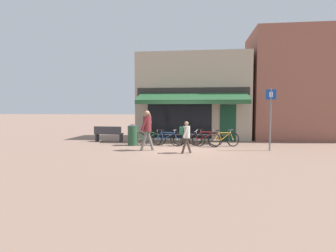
{
  "coord_description": "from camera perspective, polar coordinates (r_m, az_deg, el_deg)",
  "views": [
    {
      "loc": [
        0.91,
        -12.05,
        1.83
      ],
      "look_at": [
        -0.48,
        0.0,
        1.05
      ],
      "focal_mm": 28.0,
      "sensor_mm": 36.0,
      "label": 1
    }
  ],
  "objects": [
    {
      "name": "bicycle_green",
      "position": [
        13.29,
        -4.11,
        -2.67
      ],
      "size": [
        1.68,
        0.54,
        0.81
      ],
      "rotation": [
        -0.02,
        0.0,
        0.2
      ],
      "color": "black",
      "rests_on": "ground_plane"
    },
    {
      "name": "neighbour_building",
      "position": [
        18.52,
        28.05,
        7.71
      ],
      "size": [
        6.92,
        4.0,
        6.55
      ],
      "color": "#8E5647",
      "rests_on": "ground_plane"
    },
    {
      "name": "ground_plane",
      "position": [
        12.22,
        2.26,
        -4.94
      ],
      "size": [
        160.0,
        160.0,
        0.0
      ],
      "primitive_type": "plane",
      "color": "#846656"
    },
    {
      "name": "bicycle_red",
      "position": [
        13.21,
        8.11,
        -2.66
      ],
      "size": [
        1.74,
        0.52,
        0.88
      ],
      "rotation": [
        -0.15,
        0.0,
        -0.13
      ],
      "color": "black",
      "rests_on": "ground_plane"
    },
    {
      "name": "pedestrian_adult",
      "position": [
        11.57,
        -4.57,
        0.01
      ],
      "size": [
        0.61,
        0.63,
        1.79
      ],
      "rotation": [
        0.0,
        0.0,
        0.0
      ],
      "color": "slate",
      "rests_on": "ground_plane"
    },
    {
      "name": "bike_rack_rail",
      "position": [
        13.23,
        4.19,
        -2.17
      ],
      "size": [
        4.27,
        0.04,
        0.57
      ],
      "color": "#47494F",
      "rests_on": "ground_plane"
    },
    {
      "name": "park_bench",
      "position": [
        15.08,
        -12.83,
        -1.62
      ],
      "size": [
        1.63,
        0.55,
        0.87
      ],
      "rotation": [
        0.0,
        0.0,
        -0.07
      ],
      "color": "#38383D",
      "rests_on": "ground_plane"
    },
    {
      "name": "bicycle_black",
      "position": [
        13.06,
        4.54,
        -2.81
      ],
      "size": [
        1.64,
        0.67,
        0.83
      ],
      "rotation": [
        0.14,
        0.0,
        -0.24
      ],
      "color": "black",
      "rests_on": "ground_plane"
    },
    {
      "name": "parking_sign",
      "position": [
        12.32,
        21.42,
        2.67
      ],
      "size": [
        0.44,
        0.07,
        2.75
      ],
      "color": "slate",
      "rests_on": "ground_plane"
    },
    {
      "name": "bicycle_orange",
      "position": [
        13.03,
        12.0,
        -2.82
      ],
      "size": [
        1.63,
        0.87,
        0.86
      ],
      "rotation": [
        -0.13,
        0.0,
        0.42
      ],
      "color": "black",
      "rests_on": "ground_plane"
    },
    {
      "name": "bicycle_blue",
      "position": [
        13.08,
        -0.39,
        -2.73
      ],
      "size": [
        1.76,
        0.55,
        0.82
      ],
      "rotation": [
        -0.04,
        0.0,
        -0.21
      ],
      "color": "black",
      "rests_on": "ground_plane"
    },
    {
      "name": "shop_front",
      "position": [
        16.71,
        5.43,
        6.26
      ],
      "size": [
        6.77,
        4.42,
        5.19
      ],
      "color": "tan",
      "rests_on": "ground_plane"
    },
    {
      "name": "litter_bin",
      "position": [
        13.36,
        -7.67,
        -1.87
      ],
      "size": [
        0.52,
        0.52,
        1.09
      ],
      "color": "#23472D",
      "rests_on": "ground_plane"
    },
    {
      "name": "pedestrian_child",
      "position": [
        10.85,
        3.89,
        -1.62
      ],
      "size": [
        0.52,
        0.52,
        1.34
      ],
      "rotation": [
        0.0,
        0.0,
        0.17
      ],
      "color": "#47382D",
      "rests_on": "ground_plane"
    }
  ]
}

